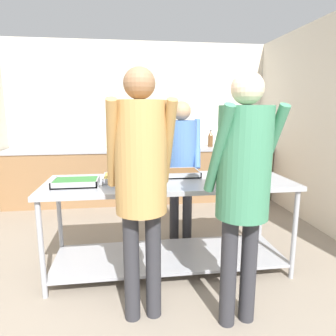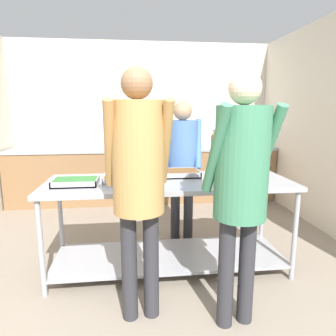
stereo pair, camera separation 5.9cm
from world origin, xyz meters
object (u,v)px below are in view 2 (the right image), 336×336
at_px(sauce_pan, 246,170).
at_px(serving_tray_vegetables, 129,178).
at_px(guest_serving_left, 138,170).
at_px(cook_behind_counter, 182,156).
at_px(serving_tray_greens, 76,182).
at_px(serving_tray_roast, 178,173).
at_px(guest_serving_right, 241,176).
at_px(water_bottle, 213,139).
at_px(plate_stack, 226,181).

bearing_deg(sauce_pan, serving_tray_vegetables, -171.86).
bearing_deg(guest_serving_left, cook_behind_counter, 68.53).
relative_size(serving_tray_greens, serving_tray_roast, 0.92).
relative_size(sauce_pan, guest_serving_right, 0.23).
relative_size(serving_tray_greens, guest_serving_right, 0.22).
relative_size(serving_tray_greens, serving_tray_vegetables, 0.81).
height_order(cook_behind_counter, water_bottle, cook_behind_counter).
relative_size(serving_tray_greens, water_bottle, 1.38).
bearing_deg(water_bottle, serving_tray_vegetables, -122.28).
distance_m(serving_tray_vegetables, guest_serving_right, 1.17).
bearing_deg(water_bottle, guest_serving_right, -101.91).
bearing_deg(guest_serving_right, cook_behind_counter, 95.89).
distance_m(sauce_pan, guest_serving_right, 1.16).
distance_m(sauce_pan, water_bottle, 2.06).
bearing_deg(cook_behind_counter, sauce_pan, -35.15).
bearing_deg(guest_serving_right, serving_tray_greens, 147.85).
distance_m(sauce_pan, guest_serving_left, 1.45).
bearing_deg(serving_tray_roast, guest_serving_right, -75.23).
bearing_deg(serving_tray_vegetables, guest_serving_right, -49.63).
height_order(serving_tray_greens, serving_tray_roast, same).
height_order(serving_tray_roast, plate_stack, plate_stack).
bearing_deg(guest_serving_left, serving_tray_greens, 131.17).
distance_m(serving_tray_roast, guest_serving_right, 1.07).
xyz_separation_m(plate_stack, sauce_pan, (0.36, 0.46, -0.00)).
xyz_separation_m(cook_behind_counter, water_bottle, (0.81, 1.63, 0.03)).
distance_m(serving_tray_vegetables, cook_behind_counter, 0.85).
bearing_deg(guest_serving_left, water_bottle, 65.81).
bearing_deg(sauce_pan, guest_serving_right, -112.97).
height_order(serving_tray_roast, sauce_pan, sauce_pan).
relative_size(serving_tray_roast, guest_serving_left, 0.23).
xyz_separation_m(serving_tray_vegetables, cook_behind_counter, (0.60, 0.59, 0.10)).
height_order(serving_tray_greens, serving_tray_vegetables, same).
height_order(serving_tray_vegetables, cook_behind_counter, cook_behind_counter).
height_order(serving_tray_roast, cook_behind_counter, cook_behind_counter).
bearing_deg(plate_stack, guest_serving_left, -149.87).
xyz_separation_m(serving_tray_greens, serving_tray_vegetables, (0.46, 0.12, 0.00)).
xyz_separation_m(guest_serving_left, cook_behind_counter, (0.52, 1.33, -0.12)).
distance_m(serving_tray_vegetables, water_bottle, 2.63).
bearing_deg(serving_tray_vegetables, cook_behind_counter, 44.74).
distance_m(guest_serving_left, guest_serving_right, 0.69).
distance_m(serving_tray_greens, cook_behind_counter, 1.28).
relative_size(serving_tray_greens, sauce_pan, 0.95).
height_order(guest_serving_left, water_bottle, guest_serving_left).
distance_m(guest_serving_right, cook_behind_counter, 1.48).
bearing_deg(guest_serving_left, serving_tray_vegetables, 95.85).
bearing_deg(cook_behind_counter, guest_serving_right, -84.11).
height_order(serving_tray_vegetables, sauce_pan, sauce_pan).
xyz_separation_m(serving_tray_roast, guest_serving_right, (0.27, -1.02, 0.19)).
bearing_deg(cook_behind_counter, serving_tray_vegetables, -135.26).
distance_m(plate_stack, guest_serving_right, 0.62).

